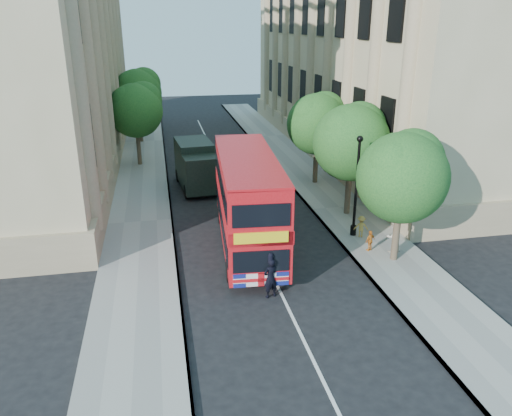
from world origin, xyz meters
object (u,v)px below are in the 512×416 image
police_constable (271,278)px  woman_pedestrian (393,236)px  lamp_post (356,191)px  double_decker_bus (248,199)px  box_van (196,167)px

police_constable → woman_pedestrian: size_ratio=1.08×
lamp_post → double_decker_bus: (-5.50, -0.09, -0.04)m
lamp_post → police_constable: size_ratio=3.06×
double_decker_bus → box_van: bearing=104.0°
police_constable → woman_pedestrian: police_constable is taller
lamp_post → police_constable: (-5.49, -5.00, -1.67)m
double_decker_bus → police_constable: size_ratio=5.82×
double_decker_bus → box_van: (-1.66, 9.61, -0.98)m
box_van → police_constable: bearing=-88.6°
box_van → woman_pedestrian: (8.24, -11.78, -0.59)m
box_van → police_constable: size_ratio=3.26×
police_constable → woman_pedestrian: bearing=-175.3°
police_constable → woman_pedestrian: (6.57, 2.74, 0.06)m
double_decker_bus → woman_pedestrian: 7.10m
double_decker_bus → lamp_post: bearing=5.1°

